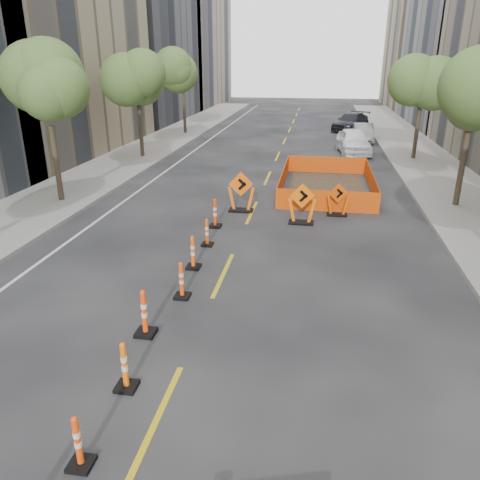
% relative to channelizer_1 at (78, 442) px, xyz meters
% --- Properties ---
extents(ground_plane, '(140.00, 140.00, 0.00)m').
position_rel_channelizer_1_xyz_m(ground_plane, '(0.83, 3.13, -0.48)').
color(ground_plane, black).
extents(sidewalk_left, '(4.00, 90.00, 0.15)m').
position_rel_channelizer_1_xyz_m(sidewalk_left, '(-8.17, 15.13, -0.40)').
color(sidewalk_left, gray).
rests_on(sidewalk_left, ground).
extents(sidewalk_right, '(4.00, 90.00, 0.15)m').
position_rel_channelizer_1_xyz_m(sidewalk_right, '(9.83, 15.13, -0.40)').
color(sidewalk_right, gray).
rests_on(sidewalk_right, ground).
extents(bld_left_d, '(12.00, 16.00, 14.00)m').
position_rel_channelizer_1_xyz_m(bld_left_d, '(-16.17, 42.33, 6.52)').
color(bld_left_d, '#4C4C51').
rests_on(bld_left_d, ground).
extents(bld_left_e, '(12.00, 20.00, 20.00)m').
position_rel_channelizer_1_xyz_m(bld_left_e, '(-16.17, 58.73, 9.52)').
color(bld_left_e, gray).
rests_on(bld_left_e, ground).
extents(bld_right_e, '(12.00, 14.00, 16.00)m').
position_rel_channelizer_1_xyz_m(bld_right_e, '(17.83, 61.73, 7.52)').
color(bld_right_e, tan).
rests_on(bld_right_e, ground).
extents(tree_l_b, '(2.80, 2.80, 5.95)m').
position_rel_channelizer_1_xyz_m(tree_l_b, '(-7.57, 13.13, 4.05)').
color(tree_l_b, '#382B1E').
rests_on(tree_l_b, ground).
extents(tree_l_c, '(2.80, 2.80, 5.95)m').
position_rel_channelizer_1_xyz_m(tree_l_c, '(-7.57, 23.13, 4.05)').
color(tree_l_c, '#382B1E').
rests_on(tree_l_c, ground).
extents(tree_l_d, '(2.80, 2.80, 5.95)m').
position_rel_channelizer_1_xyz_m(tree_l_d, '(-7.57, 33.13, 4.05)').
color(tree_l_d, '#382B1E').
rests_on(tree_l_d, ground).
extents(tree_r_b, '(2.80, 2.80, 5.95)m').
position_rel_channelizer_1_xyz_m(tree_r_b, '(9.23, 15.13, 4.05)').
color(tree_r_b, '#382B1E').
rests_on(tree_r_b, ground).
extents(tree_r_c, '(2.80, 2.80, 5.95)m').
position_rel_channelizer_1_xyz_m(tree_r_c, '(9.23, 25.13, 4.05)').
color(tree_r_c, '#382B1E').
rests_on(tree_r_c, ground).
extents(channelizer_1, '(0.38, 0.38, 0.95)m').
position_rel_channelizer_1_xyz_m(channelizer_1, '(0.00, 0.00, 0.00)').
color(channelizer_1, '#F2450A').
rests_on(channelizer_1, ground).
extents(channelizer_2, '(0.40, 0.40, 1.02)m').
position_rel_channelizer_1_xyz_m(channelizer_2, '(-0.01, 1.85, 0.04)').
color(channelizer_2, '#FF660A').
rests_on(channelizer_2, ground).
extents(channelizer_3, '(0.45, 0.45, 1.13)m').
position_rel_channelizer_1_xyz_m(channelizer_3, '(-0.30, 3.71, 0.09)').
color(channelizer_3, '#FF420A').
rests_on(channelizer_3, ground).
extents(channelizer_4, '(0.40, 0.40, 1.01)m').
position_rel_channelizer_1_xyz_m(channelizer_4, '(0.04, 5.56, 0.03)').
color(channelizer_4, '#FC470A').
rests_on(channelizer_4, ground).
extents(channelizer_5, '(0.41, 0.41, 1.04)m').
position_rel_channelizer_1_xyz_m(channelizer_5, '(-0.15, 7.41, 0.04)').
color(channelizer_5, '#FF570A').
rests_on(channelizer_5, ground).
extents(channelizer_6, '(0.38, 0.38, 0.95)m').
position_rel_channelizer_1_xyz_m(channelizer_6, '(-0.15, 9.27, 0.00)').
color(channelizer_6, '#E55109').
rests_on(channelizer_6, ground).
extents(channelizer_7, '(0.43, 0.43, 1.10)m').
position_rel_channelizer_1_xyz_m(channelizer_7, '(-0.27, 11.12, 0.07)').
color(channelizer_7, '#DC3B09').
rests_on(channelizer_7, ground).
extents(chevron_sign_left, '(1.21, 0.86, 1.65)m').
position_rel_channelizer_1_xyz_m(chevron_sign_left, '(0.37, 13.21, 0.35)').
color(chevron_sign_left, '#FF5E0A').
rests_on(chevron_sign_left, ground).
extents(chevron_sign_center, '(1.18, 0.88, 1.58)m').
position_rel_channelizer_1_xyz_m(chevron_sign_center, '(2.88, 12.06, 0.31)').
color(chevron_sign_center, '#FF690A').
rests_on(chevron_sign_center, ground).
extents(chevron_sign_right, '(1.03, 0.82, 1.34)m').
position_rel_channelizer_1_xyz_m(chevron_sign_right, '(4.27, 13.28, 0.19)').
color(chevron_sign_right, '#D74B09').
rests_on(chevron_sign_right, ground).
extents(safety_fence, '(4.21, 7.13, 0.89)m').
position_rel_channelizer_1_xyz_m(safety_fence, '(3.87, 17.30, -0.03)').
color(safety_fence, '#FD5C0D').
rests_on(safety_fence, ground).
extents(parked_car_near, '(2.37, 4.89, 1.61)m').
position_rel_channelizer_1_xyz_m(parked_car_near, '(5.68, 26.84, 0.33)').
color(parked_car_near, white).
rests_on(parked_car_near, ground).
extents(parked_car_mid, '(1.42, 4.03, 1.32)m').
position_rel_channelizer_1_xyz_m(parked_car_mid, '(6.69, 31.81, 0.19)').
color(parked_car_mid, gray).
rests_on(parked_car_mid, ground).
extents(parked_car_far, '(3.85, 5.49, 1.48)m').
position_rel_channelizer_1_xyz_m(parked_car_far, '(6.10, 37.66, 0.26)').
color(parked_car_far, black).
rests_on(parked_car_far, ground).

